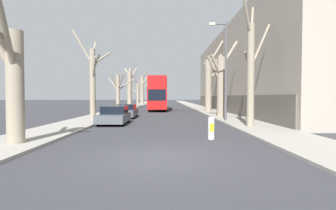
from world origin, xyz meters
TOP-DOWN VIEW (x-y plane):
  - ground_plane at (0.00, 0.00)m, footprint 300.00×300.00m
  - sidewalk_left at (-6.06, 50.00)m, footprint 3.10×120.00m
  - sidewalk_right at (6.06, 50.00)m, footprint 3.10×120.00m
  - building_facade_right at (12.60, 26.23)m, footprint 10.08×41.00m
  - street_tree_left_0 at (-5.74, 2.03)m, footprint 1.94×2.89m
  - street_tree_left_1 at (-5.62, 12.93)m, footprint 2.80×3.10m
  - street_tree_left_2 at (-5.57, 23.88)m, footprint 3.10×2.22m
  - street_tree_left_3 at (-5.74, 35.51)m, footprint 2.21×3.62m
  - street_tree_left_4 at (-5.70, 47.12)m, footprint 5.22×3.07m
  - street_tree_left_5 at (-5.67, 58.00)m, footprint 4.46×2.99m
  - street_tree_right_0 at (5.65, 8.09)m, footprint 2.85×3.77m
  - street_tree_right_1 at (5.46, 16.05)m, footprint 3.30×1.60m
  - street_tree_right_2 at (5.86, 25.15)m, footprint 2.66×2.63m
  - double_decker_bus at (-0.79, 29.44)m, footprint 2.51×10.69m
  - parked_car_0 at (-3.42, 10.57)m, footprint 1.90×4.06m
  - parked_car_1 at (-3.42, 16.36)m, footprint 1.80×4.41m
  - lamp_post at (4.88, 11.98)m, footprint 1.40×0.20m
  - traffic_bollard at (2.42, 3.79)m, footprint 0.28×0.29m

SIDE VIEW (x-z plane):
  - ground_plane at x=0.00m, z-range 0.00..0.00m
  - sidewalk_left at x=-6.06m, z-range 0.00..0.12m
  - sidewalk_right at x=6.06m, z-range 0.00..0.12m
  - traffic_bollard at x=2.42m, z-range 0.00..1.03m
  - parked_car_1 at x=-3.42m, z-range -0.02..1.24m
  - parked_car_0 at x=-3.42m, z-range -0.03..1.27m
  - street_tree_left_2 at x=-5.57m, z-range 0.20..4.94m
  - double_decker_bus at x=-0.79m, z-range 0.30..4.92m
  - street_tree_left_0 at x=-5.74m, z-range -0.22..5.61m
  - street_tree_left_4 at x=-5.70m, z-range -0.64..6.42m
  - street_tree_right_1 at x=5.46m, z-range -0.46..6.82m
  - street_tree_left_1 at x=-5.62m, z-range -0.32..7.09m
  - street_tree_left_3 at x=-5.74m, z-range 0.02..7.09m
  - street_tree_right_0 at x=5.65m, z-range -0.40..8.07m
  - street_tree_right_2 at x=5.86m, z-range -0.69..8.43m
  - street_tree_left_5 at x=-5.67m, z-range -0.59..8.46m
  - lamp_post at x=4.88m, z-range 0.46..8.19m
  - building_facade_right at x=12.60m, z-range -0.01..10.52m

